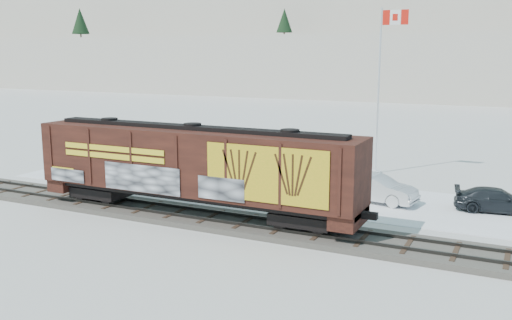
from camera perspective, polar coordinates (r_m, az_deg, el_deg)
The scene contains 9 objects.
ground at distance 28.66m, azimuth -1.06°, elevation -6.70°, with size 500.00×500.00×0.00m, color white.
rail_track at distance 28.62m, azimuth -1.06°, elevation -6.42°, with size 50.00×3.40×0.43m.
parking_strip at distance 35.26m, azimuth 4.50°, elevation -3.39°, with size 40.00×8.00×0.03m, color white.
hillside at distance 164.73m, azimuth 22.11°, elevation 11.91°, with size 360.00×110.00×93.00m.
hopper_railcar at distance 29.38m, azimuth -6.29°, elevation -0.41°, with size 17.81×3.06×4.51m.
flagpole at distance 41.42m, azimuth 12.21°, elevation 4.54°, with size 2.30×0.90×11.64m.
car_silver at distance 38.38m, azimuth -9.32°, elevation -1.21°, with size 1.70×4.24×1.44m, color silver.
car_white at distance 33.79m, azimuth 11.83°, elevation -2.78°, with size 1.70×4.86×1.60m, color silver.
car_dark at distance 33.70m, azimuth 22.95°, elevation -3.72°, with size 1.80×4.44×1.29m, color #202428.
Camera 1 is at (12.46, -24.36, 8.54)m, focal length 40.00 mm.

